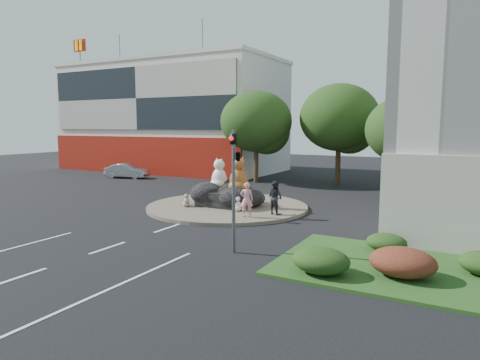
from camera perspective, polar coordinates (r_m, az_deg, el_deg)
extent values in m
plane|color=black|center=(19.17, -17.20, -8.66)|extent=(120.00, 120.00, 0.00)
cylinder|color=brown|center=(26.85, -1.71, -3.58)|extent=(10.00, 10.00, 0.20)
cube|color=silver|center=(51.42, -8.97, 8.12)|extent=(25.00, 12.00, 12.00)
cube|color=maroon|center=(46.87, -13.39, 3.21)|extent=(25.00, 0.30, 4.00)
cube|color=#B2AD9E|center=(46.81, -13.65, 10.55)|extent=(24.00, 0.15, 6.50)
cube|color=silver|center=(51.89, -9.10, 14.98)|extent=(25.20, 12.20, 0.40)
cylinder|color=#595B60|center=(57.40, -15.74, 16.27)|extent=(0.10, 0.10, 4.00)
cylinder|color=#595B60|center=(52.21, -5.01, 17.99)|extent=(0.10, 0.10, 5.00)
cube|color=maroon|center=(56.50, -20.60, 16.44)|extent=(1.80, 0.25, 1.40)
cube|color=#1B4316|center=(16.59, 23.01, -11.19)|extent=(10.00, 6.00, 0.12)
cylinder|color=#382314|center=(38.97, 2.15, 2.42)|extent=(0.44, 0.44, 3.74)
ellipsoid|color=#163310|center=(38.84, 2.18, 7.81)|extent=(6.46, 6.46, 5.49)
sphere|color=#163310|center=(38.94, 3.56, 6.54)|extent=(4.25, 4.25, 4.25)
sphere|color=#163310|center=(38.89, 1.04, 6.93)|extent=(3.74, 3.74, 3.74)
cylinder|color=#382314|center=(38.30, 12.93, 2.33)|extent=(0.44, 0.44, 3.96)
ellipsoid|color=#163310|center=(38.18, 13.09, 8.12)|extent=(6.84, 6.84, 5.81)
sphere|color=#163310|center=(38.44, 14.41, 6.73)|extent=(4.50, 4.50, 4.50)
sphere|color=#163310|center=(38.08, 11.92, 7.21)|extent=(3.96, 3.96, 3.96)
cylinder|color=#382314|center=(33.21, 21.00, 0.72)|extent=(0.44, 0.44, 3.30)
ellipsoid|color=#163310|center=(33.03, 21.26, 6.29)|extent=(5.70, 5.70, 4.84)
sphere|color=#163310|center=(33.44, 22.67, 4.94)|extent=(3.75, 3.75, 3.75)
sphere|color=#163310|center=(32.84, 19.93, 5.43)|extent=(3.30, 3.30, 3.30)
ellipsoid|color=#163310|center=(15.12, 10.74, -10.50)|extent=(2.00, 1.60, 0.90)
ellipsoid|color=#451512|center=(15.53, 20.86, -10.20)|extent=(2.20, 1.76, 0.99)
ellipsoid|color=#163310|center=(18.37, 18.96, -7.87)|extent=(1.60, 1.28, 0.72)
cylinder|color=#595B60|center=(17.15, -0.86, -1.63)|extent=(0.14, 0.14, 5.00)
imported|color=black|center=(16.97, -0.87, 4.05)|extent=(0.21, 0.26, 1.30)
imported|color=black|center=(16.89, -0.28, 3.36)|extent=(0.26, 1.24, 0.50)
sphere|color=red|center=(16.80, -1.18, 5.56)|extent=(0.18, 0.18, 0.18)
cylinder|color=#595B60|center=(20.77, 27.71, 3.26)|extent=(0.18, 0.18, 8.00)
cylinder|color=#595B60|center=(20.97, 25.56, 14.38)|extent=(2.00, 0.12, 0.12)
cube|color=silver|center=(21.05, 22.74, 14.22)|extent=(0.50, 0.22, 0.12)
imported|color=pink|center=(23.24, 0.90, -2.64)|extent=(0.82, 0.70, 1.91)
imported|color=#212229|center=(24.06, 4.70, -2.34)|extent=(1.10, 0.97, 1.90)
imported|color=#B0B3B8|center=(43.69, -14.83, 1.18)|extent=(4.55, 2.52, 1.42)
cylinder|color=black|center=(15.65, 11.05, -10.27)|extent=(0.59, 0.59, 0.70)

